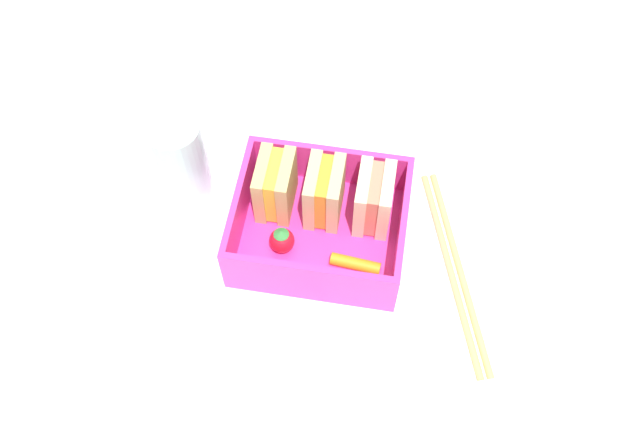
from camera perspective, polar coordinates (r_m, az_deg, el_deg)
The scene contains 11 objects.
ground_plane at distance 70.51cm, azimuth 0.00°, elevation -1.51°, with size 120.00×120.00×2.00cm, color silver.
bento_tray at distance 69.11cm, azimuth 0.00°, elevation -0.87°, with size 15.96×13.31×1.20cm, color #E23293.
bento_rim at distance 66.45cm, azimuth 0.00°, elevation 0.42°, with size 15.96×13.31×4.93cm.
sandwich_left at distance 67.80cm, azimuth -3.59°, elevation 3.10°, with size 3.31×5.18×6.19cm.
sandwich_center_left at distance 67.25cm, azimuth 0.36°, elevation 2.57°, with size 3.31×5.18×6.19cm.
sandwich_center at distance 67.04cm, azimuth 4.35°, elevation 2.01°, with size 3.31×5.18×6.19cm.
strawberry_far_left at distance 66.73cm, azimuth -3.08°, elevation -1.28°, with size 2.40×2.40×3.00cm.
carrot_stick_far_left at distance 66.38cm, azimuth 2.85°, elevation -3.19°, with size 1.18×1.18×4.68cm, color orange.
chopstick_pair at distance 68.90cm, azimuth 10.79°, elevation -3.52°, with size 8.34×21.15×0.70cm.
drinking_glass at distance 69.99cm, azimuth -11.14°, elevation 5.15°, with size 5.25×5.25×9.79cm, color silver.
folded_napkin at distance 63.96cm, azimuth -4.74°, elevation -12.28°, with size 12.86×10.25×0.40cm, color silver.
Camera 1 is at (5.46, -33.31, 60.90)cm, focal length 40.00 mm.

